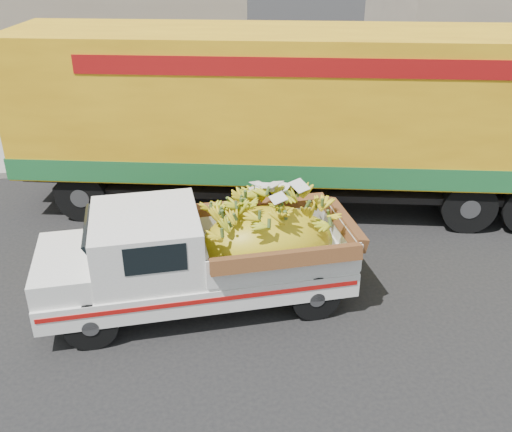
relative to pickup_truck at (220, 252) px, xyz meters
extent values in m
plane|color=black|center=(0.62, -0.74, -0.93)|extent=(100.00, 100.00, 0.00)
cube|color=gray|center=(0.62, 5.94, -0.85)|extent=(60.00, 0.25, 0.15)
cube|color=gray|center=(0.62, 8.04, -0.86)|extent=(60.00, 4.00, 0.14)
cylinder|color=black|center=(-1.99, -0.94, -0.53)|extent=(0.81, 0.30, 0.79)
cylinder|color=black|center=(-2.12, 0.58, -0.53)|extent=(0.81, 0.30, 0.79)
cylinder|color=black|center=(1.45, -0.64, -0.53)|extent=(0.81, 0.30, 0.79)
cylinder|color=black|center=(1.31, 0.88, -0.53)|extent=(0.81, 0.30, 0.79)
cube|color=silver|center=(-0.39, -0.03, -0.35)|extent=(5.05, 2.20, 0.41)
cube|color=#A50F0C|center=(-0.31, -0.92, -0.28)|extent=(4.80, 0.44, 0.07)
cube|color=silver|center=(-2.79, -0.25, -0.46)|extent=(0.26, 1.74, 0.15)
cube|color=silver|center=(-2.39, -0.21, 0.05)|extent=(1.03, 1.74, 0.38)
cube|color=silver|center=(-1.14, -0.10, 0.33)|extent=(1.76, 1.84, 0.94)
cube|color=black|center=(-0.96, -0.95, 0.51)|extent=(0.89, 0.09, 0.44)
cube|color=silver|center=(0.86, 0.08, 0.12)|extent=(2.55, 1.98, 0.53)
ellipsoid|color=gold|center=(0.76, 0.07, 0.01)|extent=(2.29, 1.61, 1.34)
cylinder|color=black|center=(6.70, 3.61, -0.38)|extent=(1.14, 0.52, 1.10)
cylinder|color=black|center=(5.15, 1.87, -0.38)|extent=(1.14, 0.52, 1.10)
cylinder|color=black|center=(5.52, 3.83, -0.38)|extent=(1.14, 0.52, 1.10)
cylinder|color=black|center=(-2.72, 3.33, -0.38)|extent=(1.14, 0.52, 1.10)
cylinder|color=black|center=(-2.35, 5.30, -0.38)|extent=(1.14, 0.52, 1.10)
cube|color=black|center=(1.89, 3.49, -0.15)|extent=(11.98, 3.18, 0.36)
cube|color=gold|center=(1.89, 3.49, 1.45)|extent=(12.02, 4.62, 2.84)
cube|color=#1B5F2C|center=(1.89, 3.49, 0.28)|extent=(12.08, 4.65, 0.45)
cube|color=maroon|center=(1.66, 2.25, 2.42)|extent=(8.26, 1.56, 0.35)
camera|label=1|loc=(-0.38, -7.93, 4.70)|focal=40.00mm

